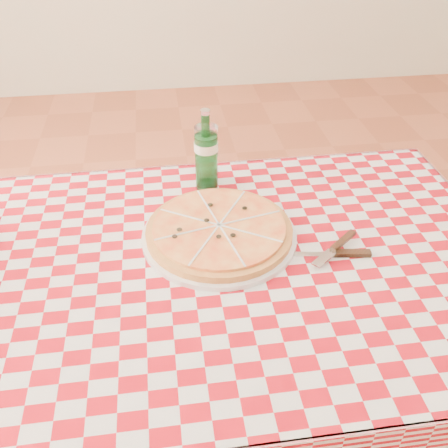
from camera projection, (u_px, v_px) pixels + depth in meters
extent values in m
plane|color=#9F4D33|center=(233.00, 438.00, 1.60)|extent=(6.00, 6.00, 0.00)
cube|color=brown|center=(236.00, 269.00, 1.17)|extent=(1.20, 0.80, 0.04)
cylinder|color=brown|center=(52.00, 301.00, 1.60)|extent=(0.06, 0.06, 0.71)
cylinder|color=brown|center=(373.00, 270.00, 1.72)|extent=(0.06, 0.06, 0.71)
cube|color=#9E0915|center=(236.00, 261.00, 1.15)|extent=(1.30, 0.90, 0.01)
cylinder|color=brown|center=(417.00, 351.00, 1.64)|extent=(0.03, 0.03, 0.40)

